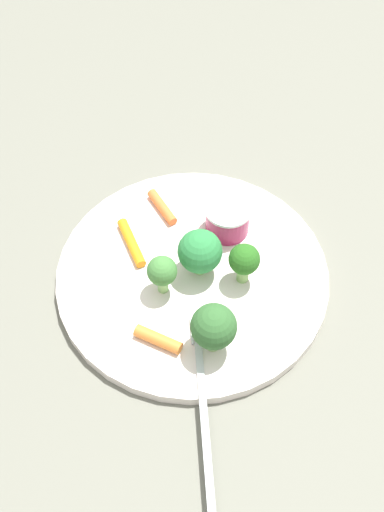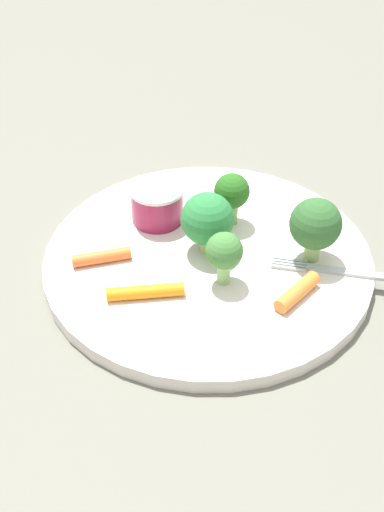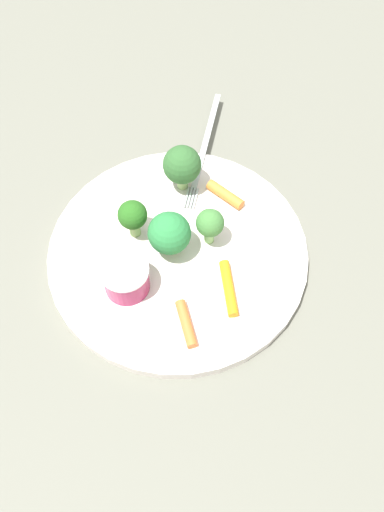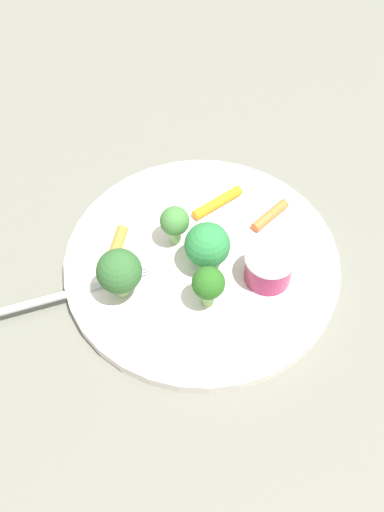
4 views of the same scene
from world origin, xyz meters
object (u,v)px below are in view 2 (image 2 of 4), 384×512
plate (208,261)px  broccoli_floret_1 (224,252)px  broccoli_floret_2 (209,219)px  carrot_stick_2 (297,292)px  fork (382,277)px  sauce_cup (157,203)px  broccoli_floret_0 (232,193)px  broccoli_floret_3 (315,225)px  carrot_stick_1 (145,292)px  carrot_stick_0 (102,257)px

plate → broccoli_floret_1: bearing=13.3°
broccoli_floret_2 → carrot_stick_2: bearing=42.2°
fork → broccoli_floret_2: bearing=-111.1°
plate → sauce_cup: bearing=-144.8°
broccoli_floret_0 → plate: bearing=-30.3°
broccoli_floret_3 → carrot_stick_1: (0.03, -0.14, -0.03)m
broccoli_floret_2 → fork: (0.05, 0.13, -0.03)m
carrot_stick_0 → fork: bearing=79.1°
carrot_stick_1 → sauce_cup: bearing=171.0°
broccoli_floret_0 → carrot_stick_1: broccoli_floret_0 is taller
broccoli_floret_3 → carrot_stick_2: bearing=-25.8°
plate → broccoli_floret_2: broccoli_floret_2 is taller
carrot_stick_1 → fork: size_ratio=0.34×
broccoli_floret_0 → carrot_stick_2: (0.10, 0.04, -0.02)m
plate → broccoli_floret_2: bearing=168.1°
carrot_stick_2 → fork: 0.07m
broccoli_floret_1 → carrot_stick_2: size_ratio=1.00×
plate → fork: 0.14m
broccoli_floret_1 → broccoli_floret_3: 0.08m
broccoli_floret_1 → plate: bearing=-166.7°
broccoli_floret_0 → carrot_stick_1: (0.09, -0.08, -0.03)m
sauce_cup → broccoli_floret_0: broccoli_floret_0 is taller
carrot_stick_0 → carrot_stick_2: size_ratio=1.04×
sauce_cup → broccoli_floret_2: size_ratio=0.89×
carrot_stick_0 → carrot_stick_1: 0.06m
broccoli_floret_3 → carrot_stick_0: bearing=-94.2°
broccoli_floret_3 → plate: bearing=-98.9°
plate → sauce_cup: 0.07m
plate → broccoli_floret_0: size_ratio=5.64×
sauce_cup → fork: bearing=60.6°
broccoli_floret_1 → carrot_stick_0: size_ratio=0.96×
plate → broccoli_floret_0: bearing=149.7°
broccoli_floret_1 → carrot_stick_1: broccoli_floret_1 is taller
carrot_stick_2 → carrot_stick_0: bearing=-111.2°
broccoli_floret_2 → carrot_stick_0: bearing=-84.7°
broccoli_floret_0 → broccoli_floret_1: bearing=-12.6°
broccoli_floret_0 → carrot_stick_0: size_ratio=1.01×
broccoli_floret_1 → fork: size_ratio=0.26×
plate → carrot_stick_2: (0.06, 0.06, 0.01)m
broccoli_floret_0 → carrot_stick_1: size_ratio=0.81×
sauce_cup → broccoli_floret_2: broccoli_floret_2 is taller
carrot_stick_1 → broccoli_floret_1: bearing=100.6°
plate → carrot_stick_0: 0.09m
broccoli_floret_2 → carrot_stick_0: broccoli_floret_2 is taller
carrot_stick_0 → broccoli_floret_2: bearing=95.3°
broccoli_floret_1 → carrot_stick_2: bearing=65.5°
sauce_cup → broccoli_floret_1: size_ratio=1.03×
broccoli_floret_0 → broccoli_floret_3: bearing=46.2°
sauce_cup → carrot_stick_1: (0.10, -0.02, -0.01)m
fork → broccoli_floret_1: bearing=-94.2°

